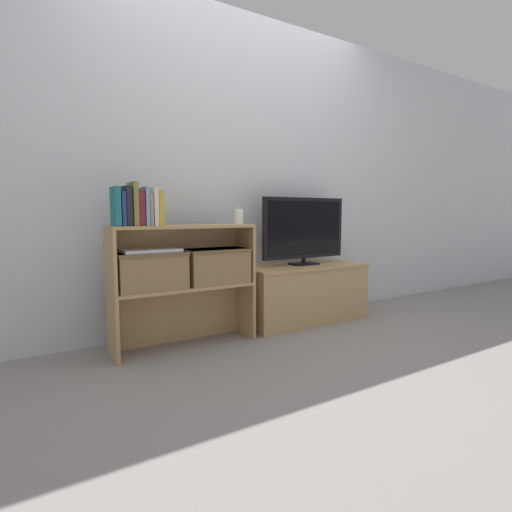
{
  "coord_description": "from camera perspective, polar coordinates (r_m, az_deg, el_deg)",
  "views": [
    {
      "loc": [
        -1.52,
        -2.3,
        0.87
      ],
      "look_at": [
        0.0,
        0.13,
        0.57
      ],
      "focal_mm": 28.0,
      "sensor_mm": 36.0,
      "label": 1
    }
  ],
  "objects": [
    {
      "name": "laptop",
      "position": [
        2.54,
        -14.89,
        0.79
      ],
      "size": [
        0.35,
        0.22,
        0.02
      ],
      "color": "#BCBCC1",
      "rests_on": "storage_basket_left"
    },
    {
      "name": "wall_back",
      "position": [
        3.17,
        -3.19,
        11.94
      ],
      "size": [
        10.0,
        0.05,
        2.4
      ],
      "color": "silver",
      "rests_on": "ground_plane"
    },
    {
      "name": "book_navy",
      "position": [
        2.47,
        -18.68,
        6.39
      ],
      "size": [
        0.02,
        0.15,
        0.2
      ],
      "color": "navy",
      "rests_on": "bookshelf_upper_tier"
    },
    {
      "name": "baby_monitor",
      "position": [
        2.8,
        -2.51,
        5.66
      ],
      "size": [
        0.05,
        0.04,
        0.13
      ],
      "color": "white",
      "rests_on": "bookshelf_upper_tier"
    },
    {
      "name": "book_charcoal",
      "position": [
        2.48,
        -17.96,
        6.8
      ],
      "size": [
        0.03,
        0.14,
        0.23
      ],
      "color": "#232328",
      "rests_on": "bookshelf_upper_tier"
    },
    {
      "name": "book_maroon",
      "position": [
        2.5,
        -16.36,
        6.58
      ],
      "size": [
        0.04,
        0.13,
        0.21
      ],
      "color": "maroon",
      "rests_on": "bookshelf_upper_tier"
    },
    {
      "name": "bookshelf_upper_tier",
      "position": [
        2.68,
        -10.73,
        1.34
      ],
      "size": [
        0.94,
        0.27,
        0.4
      ],
      "color": "tan",
      "rests_on": "bookshelf_lower_tier"
    },
    {
      "name": "book_mustard",
      "position": [
        2.53,
        -13.79,
        6.67
      ],
      "size": [
        0.03,
        0.14,
        0.21
      ],
      "color": "gold",
      "rests_on": "bookshelf_upper_tier"
    },
    {
      "name": "book_teal",
      "position": [
        2.47,
        -19.43,
        6.69
      ],
      "size": [
        0.03,
        0.16,
        0.23
      ],
      "color": "#1E7075",
      "rests_on": "bookshelf_upper_tier"
    },
    {
      "name": "book_ivory",
      "position": [
        2.52,
        -14.47,
        6.81
      ],
      "size": [
        0.03,
        0.14,
        0.23
      ],
      "color": "silver",
      "rests_on": "bookshelf_upper_tier"
    },
    {
      "name": "book_tan",
      "position": [
        2.52,
        -15.04,
        6.42
      ],
      "size": [
        0.02,
        0.13,
        0.19
      ],
      "color": "tan",
      "rests_on": "bookshelf_upper_tier"
    },
    {
      "name": "storage_basket_right",
      "position": [
        2.72,
        -5.72,
        -1.2
      ],
      "size": [
        0.43,
        0.23,
        0.24
      ],
      "color": "#937047",
      "rests_on": "bookshelf_lower_tier"
    },
    {
      "name": "bookshelf_lower_tier",
      "position": [
        2.74,
        -10.56,
        -7.04
      ],
      "size": [
        0.94,
        0.27,
        0.4
      ],
      "color": "tan",
      "rests_on": "ground_plane"
    },
    {
      "name": "tv_stand",
      "position": [
        3.29,
        6.76,
        -5.24
      ],
      "size": [
        1.06,
        0.44,
        0.46
      ],
      "color": "tan",
      "rests_on": "ground_plane"
    },
    {
      "name": "tv",
      "position": [
        3.23,
        6.9,
        3.82
      ],
      "size": [
        0.78,
        0.14,
        0.54
      ],
      "color": "black",
      "rests_on": "tv_stand"
    },
    {
      "name": "storage_basket_left",
      "position": [
        2.55,
        -14.82,
        -1.84
      ],
      "size": [
        0.43,
        0.23,
        0.24
      ],
      "color": "#937047",
      "rests_on": "bookshelf_lower_tier"
    },
    {
      "name": "ground_plane",
      "position": [
        2.89,
        1.42,
        -11.54
      ],
      "size": [
        16.0,
        16.0,
        0.0
      ],
      "primitive_type": "plane",
      "color": "gray"
    },
    {
      "name": "book_olive",
      "position": [
        2.49,
        -17.17,
        7.1
      ],
      "size": [
        0.03,
        0.16,
        0.26
      ],
      "color": "olive",
      "rests_on": "bookshelf_upper_tier"
    },
    {
      "name": "book_skyblue",
      "position": [
        2.51,
        -15.64,
        6.82
      ],
      "size": [
        0.02,
        0.15,
        0.23
      ],
      "color": "#709ECC",
      "rests_on": "bookshelf_upper_tier"
    }
  ]
}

